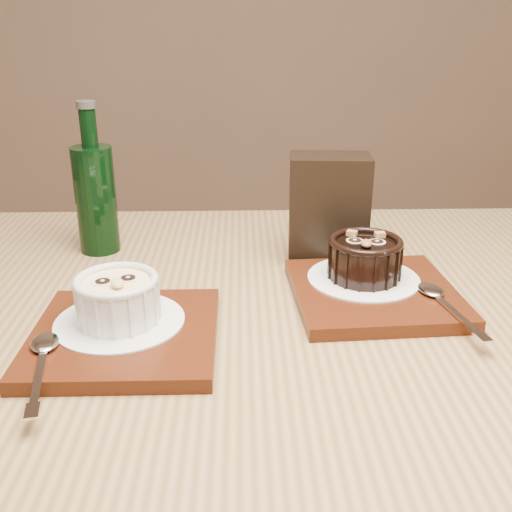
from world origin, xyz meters
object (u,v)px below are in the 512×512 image
at_px(tray_left, 125,336).
at_px(ramekin_white, 117,297).
at_px(tray_right, 374,293).
at_px(ramekin_dark, 365,256).
at_px(condiment_stand, 328,209).
at_px(table, 250,403).
at_px(green_bottle, 95,195).

bearing_deg(tray_left, ramekin_white, 110.51).
relative_size(tray_right, ramekin_dark, 2.12).
xyz_separation_m(tray_right, condiment_stand, (-0.03, 0.12, 0.06)).
xyz_separation_m(table, condiment_stand, (0.12, 0.18, 0.16)).
relative_size(tray_left, ramekin_white, 2.16).
relative_size(tray_left, condiment_stand, 1.29).
relative_size(ramekin_dark, green_bottle, 0.42).
bearing_deg(condiment_stand, tray_left, -142.68).
bearing_deg(condiment_stand, table, -124.37).
height_order(tray_left, ramekin_white, ramekin_white).
xyz_separation_m(ramekin_white, green_bottle, (-0.05, 0.24, 0.04)).
bearing_deg(table, green_bottle, 126.32).
bearing_deg(ramekin_dark, green_bottle, 167.92).
xyz_separation_m(ramekin_white, ramekin_dark, (0.27, 0.07, 0.00)).
relative_size(ramekin_dark, condiment_stand, 0.61).
bearing_deg(ramekin_white, table, -14.59).
distance_m(tray_right, ramekin_dark, 0.04).
xyz_separation_m(ramekin_dark, green_bottle, (-0.32, 0.17, 0.03)).
distance_m(ramekin_white, condiment_stand, 0.30).
relative_size(tray_left, ramekin_dark, 2.12).
bearing_deg(ramekin_white, ramekin_dark, 2.42).
height_order(ramekin_dark, green_bottle, green_bottle).
bearing_deg(ramekin_dark, condiment_stand, 118.15).
height_order(condiment_stand, green_bottle, green_bottle).
distance_m(tray_right, condiment_stand, 0.14).
xyz_separation_m(tray_left, green_bottle, (-0.06, 0.26, 0.07)).
bearing_deg(condiment_stand, ramekin_white, -145.66).
bearing_deg(green_bottle, condiment_stand, -13.20).
relative_size(table, tray_right, 7.03).
distance_m(tray_left, ramekin_white, 0.04).
xyz_separation_m(ramekin_white, condiment_stand, (0.25, 0.17, 0.03)).
bearing_deg(tray_right, green_bottle, 149.73).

